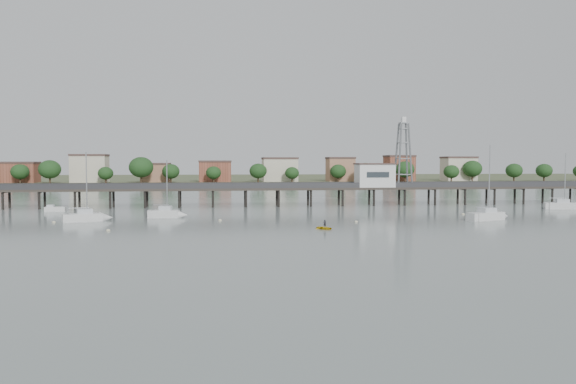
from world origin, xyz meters
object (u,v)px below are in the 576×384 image
at_px(pier, 262,189).
at_px(sailboat_e, 568,206).
at_px(white_tender, 55,209).
at_px(sailboat_d, 492,216).
at_px(sailboat_a, 91,217).
at_px(lattice_tower, 403,155).
at_px(sailboat_b, 170,214).
at_px(yellow_dinghy, 325,229).

distance_m(pier, sailboat_e, 62.91).
height_order(pier, white_tender, pier).
distance_m(sailboat_d, sailboat_a, 65.29).
bearing_deg(white_tender, lattice_tower, 3.92).
bearing_deg(lattice_tower, pier, -180.00).
bearing_deg(sailboat_b, white_tender, 153.94).
height_order(lattice_tower, sailboat_a, lattice_tower).
xyz_separation_m(lattice_tower, sailboat_d, (3.84, -33.30, -10.46)).
bearing_deg(sailboat_a, lattice_tower, 5.12).
distance_m(pier, yellow_dinghy, 43.07).
bearing_deg(pier, white_tender, -169.43).
xyz_separation_m(lattice_tower, sailboat_b, (-49.09, -23.12, -10.44)).
xyz_separation_m(pier, sailboat_d, (35.34, -33.30, -3.15)).
bearing_deg(pier, yellow_dinghy, -82.71).
distance_m(sailboat_d, white_tender, 80.21).
bearing_deg(white_tender, sailboat_d, -20.78).
distance_m(pier, sailboat_d, 48.65).
bearing_deg(pier, sailboat_d, -43.30).
height_order(white_tender, yellow_dinghy, yellow_dinghy).
height_order(sailboat_e, white_tender, sailboat_e).
bearing_deg(sailboat_a, sailboat_d, -24.20).
xyz_separation_m(pier, sailboat_e, (60.97, -15.19, -3.15)).
relative_size(lattice_tower, yellow_dinghy, 5.68).
height_order(pier, sailboat_b, sailboat_b).
relative_size(sailboat_b, sailboat_e, 0.86).
distance_m(white_tender, yellow_dinghy, 57.86).
height_order(sailboat_b, yellow_dinghy, sailboat_b).
distance_m(sailboat_d, sailboat_e, 31.38).
bearing_deg(lattice_tower, sailboat_d, -83.43).
bearing_deg(sailboat_d, sailboat_b, 148.82).
bearing_deg(sailboat_e, pier, -175.73).
xyz_separation_m(pier, white_tender, (-40.64, -7.59, -3.34)).
relative_size(lattice_tower, white_tender, 4.04).
height_order(lattice_tower, sailboat_e, lattice_tower).
xyz_separation_m(sailboat_e, yellow_dinghy, (-55.52, -27.37, -0.65)).
bearing_deg(pier, sailboat_e, -13.99).
bearing_deg(yellow_dinghy, white_tender, 106.37).
bearing_deg(yellow_dinghy, sailboat_e, -10.20).
relative_size(pier, white_tender, 39.08).
bearing_deg(white_tender, sailboat_e, -6.37).
relative_size(lattice_tower, sailboat_b, 1.51).
distance_m(sailboat_a, sailboat_e, 91.44).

